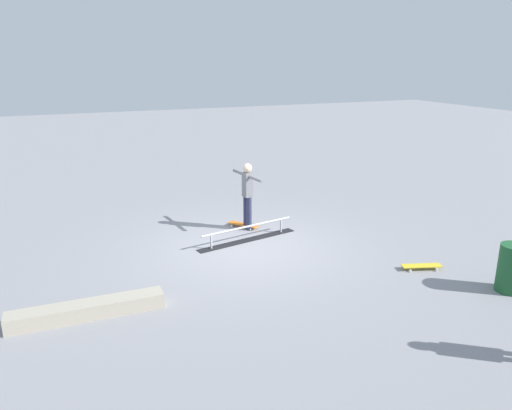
% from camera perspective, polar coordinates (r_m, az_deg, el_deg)
% --- Properties ---
extents(ground_plane, '(60.00, 60.00, 0.00)m').
position_cam_1_polar(ground_plane, '(11.01, -1.29, -5.02)').
color(ground_plane, gray).
extents(grind_rail, '(2.57, 0.74, 0.36)m').
position_cam_1_polar(grind_rail, '(11.41, -0.98, -3.38)').
color(grind_rail, black).
rests_on(grind_rail, ground_plane).
extents(skate_ledge, '(2.49, 0.41, 0.26)m').
position_cam_1_polar(skate_ledge, '(8.67, -19.03, -11.45)').
color(skate_ledge, '#B2A893').
rests_on(skate_ledge, ground_plane).
extents(skater_main, '(0.27, 1.34, 1.66)m').
position_cam_1_polar(skater_main, '(11.90, -1.00, 1.58)').
color(skater_main, '#2D3351').
rests_on(skater_main, ground_plane).
extents(skateboard_main, '(0.64, 0.76, 0.09)m').
position_cam_1_polar(skateboard_main, '(12.29, -1.49, -2.29)').
color(skateboard_main, orange).
rests_on(skateboard_main, ground_plane).
extents(loose_skateboard_yellow, '(0.82, 0.44, 0.09)m').
position_cam_1_polar(loose_skateboard_yellow, '(10.47, 18.70, -6.73)').
color(loose_skateboard_yellow, yellow).
rests_on(loose_skateboard_yellow, ground_plane).
extents(trash_bin, '(0.50, 0.50, 0.89)m').
position_cam_1_polar(trash_bin, '(10.05, 27.62, -6.54)').
color(trash_bin, '#1E592D').
rests_on(trash_bin, ground_plane).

